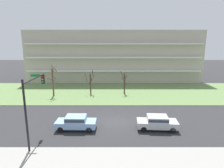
{
  "coord_description": "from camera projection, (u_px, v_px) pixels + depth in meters",
  "views": [
    {
      "loc": [
        -0.43,
        -21.96,
        9.57
      ],
      "look_at": [
        -0.33,
        6.0,
        3.4
      ],
      "focal_mm": 31.09,
      "sensor_mm": 36.0,
      "label": 1
    }
  ],
  "objects": [
    {
      "name": "ground",
      "position": [
        115.0,
        122.0,
        23.51
      ],
      "size": [
        160.0,
        160.0,
        0.0
      ],
      "primitive_type": "plane",
      "color": "#2D2D30"
    },
    {
      "name": "sidewalk_curb_near",
      "position": [
        117.0,
        161.0,
        15.68
      ],
      "size": [
        80.0,
        4.0,
        0.15
      ],
      "primitive_type": "cube",
      "color": "#99968E",
      "rests_on": "ground"
    },
    {
      "name": "grass_lawn_strip",
      "position": [
        114.0,
        92.0,
        37.17
      ],
      "size": [
        80.0,
        16.0,
        0.08
      ],
      "primitive_type": "cube",
      "color": "#66844C",
      "rests_on": "ground"
    },
    {
      "name": "apartment_building",
      "position": [
        113.0,
        55.0,
        50.43
      ],
      "size": [
        40.86,
        14.76,
        12.04
      ],
      "color": "#B2A899",
      "rests_on": "ground"
    },
    {
      "name": "tree_far_left",
      "position": [
        52.0,
        81.0,
        33.87
      ],
      "size": [
        1.58,
        1.32,
        5.75
      ],
      "color": "brown",
      "rests_on": "ground"
    },
    {
      "name": "tree_left",
      "position": [
        90.0,
        82.0,
        35.45
      ],
      "size": [
        1.61,
        1.57,
        4.71
      ],
      "color": "#423023",
      "rests_on": "ground"
    },
    {
      "name": "tree_center",
      "position": [
        124.0,
        83.0,
        35.36
      ],
      "size": [
        1.32,
        1.32,
        4.32
      ],
      "color": "#423023",
      "rests_on": "ground"
    },
    {
      "name": "sedan_silver_near_left",
      "position": [
        157.0,
        122.0,
        21.38
      ],
      "size": [
        4.5,
        2.06,
        1.57
      ],
      "rotation": [
        0.0,
        0.0,
        -0.06
      ],
      "color": "#B7BABF",
      "rests_on": "ground"
    },
    {
      "name": "sedan_blue_center_left",
      "position": [
        75.0,
        122.0,
        21.35
      ],
      "size": [
        4.44,
        1.89,
        1.57
      ],
      "rotation": [
        0.0,
        0.0,
        -0.02
      ],
      "color": "#8CB2E0",
      "rests_on": "ground"
    },
    {
      "name": "traffic_signal_mast",
      "position": [
        32.0,
        99.0,
        17.68
      ],
      "size": [
        0.9,
        5.04,
        6.56
      ],
      "color": "black",
      "rests_on": "ground"
    }
  ]
}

